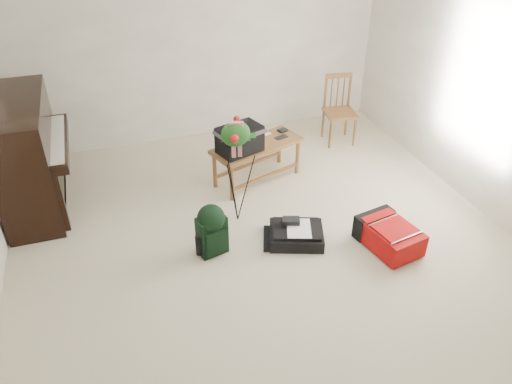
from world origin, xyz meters
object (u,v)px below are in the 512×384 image
object	(u,v)px
red_suitcase	(387,233)
black_duffel	(296,234)
piano	(29,158)
dining_chair	(339,111)
bench	(242,139)
green_backpack	(212,228)
flower_stand	(237,173)

from	to	relation	value
red_suitcase	black_duffel	bearing A→B (deg)	147.22
piano	dining_chair	world-z (taller)	piano
piano	dining_chair	distance (m)	3.92
piano	red_suitcase	world-z (taller)	piano
bench	black_duffel	bearing A→B (deg)	-100.05
dining_chair	black_duffel	xyz separation A→B (m)	(-1.38, -1.90, -0.37)
green_backpack	black_duffel	bearing A→B (deg)	-19.73
piano	red_suitcase	distance (m)	3.88
piano	flower_stand	distance (m)	2.28
piano	green_backpack	distance (m)	2.22
bench	flower_stand	bearing A→B (deg)	-130.56
bench	red_suitcase	world-z (taller)	bench
green_backpack	flower_stand	xyz separation A→B (m)	(0.39, 0.46, 0.28)
bench	dining_chair	distance (m)	1.72
piano	bench	xyz separation A→B (m)	(2.32, -0.31, -0.00)
bench	green_backpack	size ratio (longest dim) A/B	2.12
dining_chair	black_duffel	size ratio (longest dim) A/B	1.41
dining_chair	red_suitcase	world-z (taller)	dining_chair
red_suitcase	black_duffel	world-z (taller)	red_suitcase
flower_stand	piano	bearing A→B (deg)	167.76
flower_stand	green_backpack	bearing A→B (deg)	-116.97
bench	red_suitcase	distance (m)	1.94
piano	bench	world-z (taller)	piano
red_suitcase	green_backpack	size ratio (longest dim) A/B	1.25
dining_chair	black_duffel	world-z (taller)	dining_chair
piano	black_duffel	world-z (taller)	piano
black_duffel	green_backpack	size ratio (longest dim) A/B	1.18
green_backpack	red_suitcase	bearing A→B (deg)	-28.08
dining_chair	green_backpack	bearing A→B (deg)	-133.27
red_suitcase	piano	bearing A→B (deg)	139.95
dining_chair	bench	bearing A→B (deg)	-149.35
bench	red_suitcase	bearing A→B (deg)	-75.50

